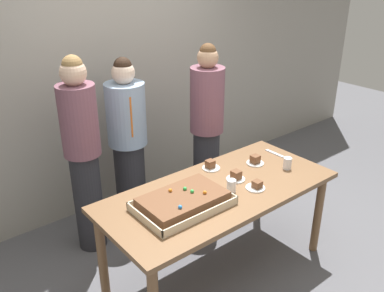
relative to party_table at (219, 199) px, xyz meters
name	(u,v)px	position (x,y,z in m)	size (l,w,h in m)	color
ground_plane	(217,270)	(0.00, 0.00, -0.69)	(12.00, 12.00, 0.00)	#5B5B60
interior_back_panel	(110,60)	(0.00, 1.60, 0.81)	(8.00, 0.12, 3.00)	#9E998E
party_table	(219,199)	(0.00, 0.00, 0.00)	(1.88, 0.85, 0.79)	brown
sheet_cake	(183,201)	(-0.37, -0.03, 0.14)	(0.66, 0.43, 0.12)	beige
plated_slice_near_left	(256,186)	(0.22, -0.17, 0.12)	(0.15, 0.15, 0.07)	white
plated_slice_near_right	(255,161)	(0.53, 0.12, 0.12)	(0.15, 0.15, 0.08)	white
plated_slice_far_left	(236,177)	(0.20, 0.02, 0.12)	(0.15, 0.15, 0.08)	white
plated_slice_far_right	(211,166)	(0.17, 0.29, 0.12)	(0.15, 0.15, 0.08)	white
drink_cup_nearest	(287,163)	(0.67, -0.11, 0.14)	(0.07, 0.07, 0.10)	white
drink_cup_middle	(231,186)	(0.04, -0.09, 0.14)	(0.07, 0.07, 0.10)	white
cake_server_utensil	(275,153)	(0.81, 0.15, 0.10)	(0.03, 0.20, 0.01)	silver
person_serving_front	(83,153)	(-0.65, 0.97, 0.23)	(0.31, 0.31, 1.74)	#28282D
person_green_shirt_behind	(128,141)	(-0.13, 1.13, 0.14)	(0.36, 0.36, 1.63)	#28282D
person_striped_tie_right	(207,129)	(0.56, 0.80, 0.20)	(0.32, 0.32, 1.71)	#28282D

